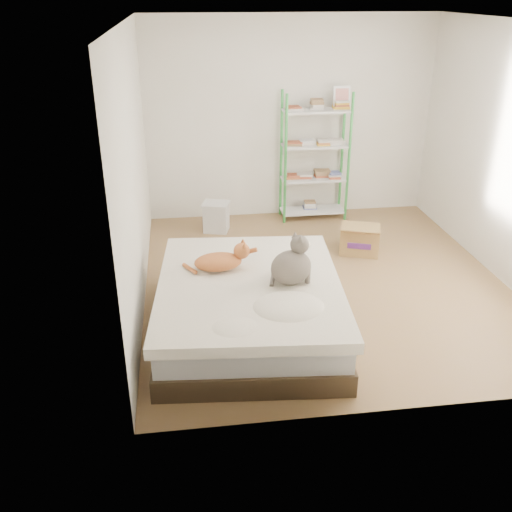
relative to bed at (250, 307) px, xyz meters
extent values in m
cube|color=#8A6848|center=(0.92, 0.88, -0.26)|extent=(3.80, 4.20, 0.01)
cube|color=white|center=(0.92, 0.88, 2.34)|extent=(3.80, 4.20, 0.01)
cube|color=white|center=(0.92, 2.98, 1.04)|extent=(3.80, 0.01, 2.60)
cube|color=white|center=(0.92, -1.22, 1.04)|extent=(3.80, 0.01, 2.60)
cube|color=white|center=(-0.98, 0.88, 1.04)|extent=(0.01, 4.20, 2.60)
cube|color=white|center=(2.82, 0.88, 1.04)|extent=(0.01, 4.20, 2.60)
cube|color=#413423|center=(0.00, 0.00, -0.16)|extent=(1.74, 2.10, 0.20)
cube|color=silver|center=(0.00, 0.00, 0.05)|extent=(1.69, 2.04, 0.22)
cube|color=#F6E9C9|center=(0.00, 0.00, 0.21)|extent=(1.78, 2.14, 0.10)
cylinder|color=green|center=(0.80, 2.60, 0.59)|extent=(0.04, 0.04, 1.70)
cylinder|color=green|center=(0.80, 2.92, 0.59)|extent=(0.04, 0.04, 1.70)
cylinder|color=green|center=(1.64, 2.60, 0.59)|extent=(0.04, 0.04, 1.70)
cylinder|color=green|center=(1.64, 2.92, 0.59)|extent=(0.04, 0.04, 1.70)
cube|color=silver|center=(1.22, 2.76, -0.16)|extent=(0.86, 0.34, 0.02)
cube|color=silver|center=(1.22, 2.76, 0.29)|extent=(0.86, 0.34, 0.02)
cube|color=silver|center=(1.22, 2.76, 0.74)|extent=(0.86, 0.34, 0.02)
cube|color=silver|center=(1.22, 2.76, 1.19)|extent=(0.86, 0.34, 0.02)
cube|color=#9F492D|center=(1.22, 2.76, -0.10)|extent=(0.20, 0.16, 0.09)
cube|color=#9F492D|center=(0.92, 2.76, 0.35)|extent=(0.20, 0.16, 0.09)
cube|color=#9F492D|center=(1.12, 2.76, 0.35)|extent=(0.20, 0.16, 0.09)
cube|color=#9F492D|center=(1.32, 2.76, 0.35)|extent=(0.20, 0.16, 0.09)
cube|color=#9F492D|center=(1.52, 2.76, 0.35)|extent=(0.20, 0.16, 0.09)
cube|color=#9F492D|center=(0.92, 2.76, 0.80)|extent=(0.20, 0.16, 0.09)
cube|color=#9F492D|center=(1.12, 2.76, 0.80)|extent=(0.20, 0.16, 0.09)
cube|color=#9F492D|center=(1.32, 2.76, 0.80)|extent=(0.20, 0.16, 0.09)
cube|color=#9F492D|center=(1.52, 2.76, 0.80)|extent=(0.20, 0.16, 0.09)
cube|color=#9F492D|center=(0.92, 2.76, 1.25)|extent=(0.20, 0.16, 0.09)
cube|color=#9F492D|center=(1.22, 2.76, 1.25)|extent=(0.20, 0.16, 0.09)
cube|color=#9F492D|center=(1.52, 2.76, 1.25)|extent=(0.20, 0.16, 0.09)
cube|color=white|center=(1.55, 2.81, 1.35)|extent=(0.22, 0.06, 0.28)
cube|color=#EF463F|center=(1.55, 2.80, 1.35)|extent=(0.17, 0.04, 0.22)
cube|color=#AA8C4E|center=(1.52, 1.56, -0.10)|extent=(0.55, 0.49, 0.32)
cube|color=#602B83|center=(1.58, 1.38, -0.10)|extent=(0.26, 0.10, 0.07)
cube|color=#AA8C4E|center=(1.52, 1.39, 0.06)|extent=(0.47, 0.28, 0.10)
cube|color=silver|center=(-0.12, 2.45, -0.08)|extent=(0.36, 0.33, 0.35)
cube|color=silver|center=(-0.12, 2.45, 0.11)|extent=(0.40, 0.37, 0.03)
camera|label=1|loc=(-0.55, -4.42, 2.61)|focal=40.00mm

